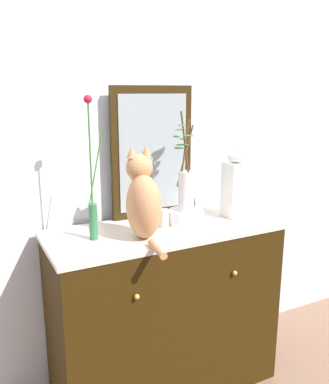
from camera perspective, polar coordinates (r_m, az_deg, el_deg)
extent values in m
plane|color=#7F5F49|center=(2.46, 0.00, -24.98)|extent=(6.00, 6.00, 0.00)
cube|color=silver|center=(2.21, -3.69, 7.54)|extent=(4.40, 0.08, 2.60)
cube|color=black|center=(2.21, 0.00, -16.23)|extent=(1.13, 0.46, 0.87)
cube|color=beige|center=(2.03, 0.00, -5.29)|extent=(1.16, 0.47, 0.02)
sphere|color=#B79338|center=(1.80, -3.86, -14.32)|extent=(0.02, 0.02, 0.02)
sphere|color=#B79338|center=(2.03, 9.74, -11.04)|extent=(0.02, 0.02, 0.02)
cube|color=black|center=(2.15, -1.71, 5.49)|extent=(0.45, 0.03, 0.68)
cube|color=gray|center=(2.13, -1.54, 5.44)|extent=(0.38, 0.01, 0.60)
ellipsoid|color=#BB7D51|center=(1.85, -2.92, -2.04)|extent=(0.18, 0.24, 0.29)
sphere|color=#BB7D51|center=(1.87, -3.52, 3.41)|extent=(0.12, 0.12, 0.12)
cone|color=#BB7D51|center=(1.85, -4.57, 5.60)|extent=(0.05, 0.05, 0.06)
cone|color=#BB7D51|center=(1.86, -2.54, 5.72)|extent=(0.05, 0.05, 0.06)
cylinder|color=#BB7D51|center=(1.72, -1.00, -7.92)|extent=(0.05, 0.17, 0.03)
cylinder|color=#2D6A40|center=(1.87, -9.87, -4.08)|extent=(0.04, 0.04, 0.17)
cylinder|color=#356C26|center=(1.80, -10.27, 5.06)|extent=(0.01, 0.01, 0.43)
sphere|color=#A4152B|center=(1.78, -10.61, 12.56)|extent=(0.04, 0.04, 0.04)
cylinder|color=#307423|center=(1.82, -9.58, 3.13)|extent=(0.07, 0.01, 0.30)
cylinder|color=white|center=(2.08, 2.94, -3.45)|extent=(0.18, 0.18, 0.07)
cylinder|color=silver|center=(2.04, 2.98, 0.12)|extent=(0.08, 0.08, 0.20)
cylinder|color=brown|center=(2.02, 2.87, 5.02)|extent=(0.09, 0.02, 0.30)
ellipsoid|color=#37692F|center=(2.04, 2.11, 6.13)|extent=(0.08, 0.06, 0.01)
ellipsoid|color=#2E6C23|center=(2.08, 1.66, 7.71)|extent=(0.06, 0.08, 0.01)
cylinder|color=#4A3419|center=(1.99, 2.95, 5.81)|extent=(0.05, 0.04, 0.37)
ellipsoid|color=#2F6329|center=(1.97, 2.45, 6.57)|extent=(0.07, 0.04, 0.01)
ellipsoid|color=#3B6B24|center=(1.94, 3.36, 7.82)|extent=(0.07, 0.08, 0.01)
ellipsoid|color=#2D7529|center=(1.94, 2.40, 9.22)|extent=(0.05, 0.08, 0.01)
cylinder|color=#533B1E|center=(2.02, 2.80, 5.41)|extent=(0.06, 0.01, 0.33)
ellipsoid|color=#346A27|center=(2.03, 1.98, 6.17)|extent=(0.04, 0.07, 0.01)
ellipsoid|color=#326320|center=(2.04, 2.59, 7.40)|extent=(0.06, 0.08, 0.01)
ellipsoid|color=#2C6522|center=(2.06, 2.26, 8.64)|extent=(0.07, 0.04, 0.01)
cube|color=white|center=(2.20, 9.83, 0.33)|extent=(0.11, 0.11, 0.29)
ellipsoid|color=white|center=(2.16, 10.02, 4.86)|extent=(0.10, 0.10, 0.06)
sphere|color=white|center=(2.16, 10.07, 5.98)|extent=(0.02, 0.02, 0.02)
cylinder|color=silver|center=(2.01, -0.12, -3.67)|extent=(0.05, 0.05, 0.09)
cylinder|color=black|center=(2.00, -0.12, -2.27)|extent=(0.00, 0.00, 0.01)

